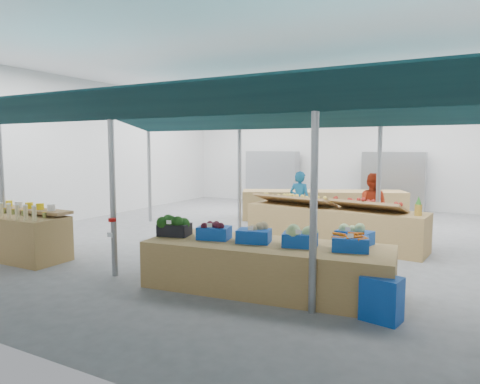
{
  "coord_description": "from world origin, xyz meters",
  "views": [
    {
      "loc": [
        4.24,
        -9.27,
        2.18
      ],
      "look_at": [
        0.14,
        -1.6,
        1.27
      ],
      "focal_mm": 32.0,
      "sensor_mm": 36.0,
      "label": 1
    }
  ],
  "objects": [
    {
      "name": "crate_broccoli",
      "position": [
        -0.01,
        -3.63,
        0.88
      ],
      "size": [
        0.57,
        0.45,
        0.35
      ],
      "rotation": [
        0.0,
        0.0,
        0.22
      ],
      "color": "black",
      "rests_on": "veg_counter"
    },
    {
      "name": "apple_heap_yellow",
      "position": [
        0.71,
        -0.01,
        1.01
      ],
      "size": [
        2.0,
        1.07,
        0.27
      ],
      "rotation": [
        0.0,
        0.0,
        -0.2
      ],
      "color": "#997247",
      "rests_on": "fruit_counter"
    },
    {
      "name": "pole_ribbon",
      "position": [
        -0.43,
        -4.6,
        1.08
      ],
      "size": [
        0.12,
        0.12,
        0.28
      ],
      "color": "#AA0D0B",
      "rests_on": "pole_grid"
    },
    {
      "name": "crate_beets",
      "position": [
        0.71,
        -3.55,
        0.86
      ],
      "size": [
        0.57,
        0.45,
        0.29
      ],
      "rotation": [
        0.0,
        0.0,
        0.22
      ],
      "color": "#0F42A2",
      "rests_on": "veg_counter"
    },
    {
      "name": "veg_counter",
      "position": [
        1.59,
        -3.45,
        0.36
      ],
      "size": [
        3.84,
        1.65,
        0.73
      ],
      "primitive_type": "cube",
      "rotation": [
        0.0,
        0.0,
        0.11
      ],
      "color": "olive",
      "rests_on": "floor"
    },
    {
      "name": "far_counter",
      "position": [
        0.41,
        3.22,
        0.44
      ],
      "size": [
        4.79,
        2.92,
        0.87
      ],
      "primitive_type": "cube",
      "rotation": [
        0.0,
        0.0,
        0.44
      ],
      "color": "olive",
      "rests_on": "floor"
    },
    {
      "name": "vendor_right",
      "position": [
        2.25,
        1.08,
        0.79
      ],
      "size": [
        0.82,
        0.67,
        1.57
      ],
      "primitive_type": "imported",
      "rotation": [
        0.0,
        0.0,
        3.04
      ],
      "color": "red",
      "rests_on": "floor"
    },
    {
      "name": "crate_cabbage",
      "position": [
        2.1,
        -3.39,
        0.88
      ],
      "size": [
        0.57,
        0.45,
        0.35
      ],
      "rotation": [
        0.0,
        0.0,
        0.22
      ],
      "color": "#0F42A2",
      "rests_on": "veg_counter"
    },
    {
      "name": "vendor_left",
      "position": [
        0.45,
        1.08,
        0.79
      ],
      "size": [
        0.61,
        0.43,
        1.57
      ],
      "primitive_type": "imported",
      "rotation": [
        0.0,
        0.0,
        3.04
      ],
      "color": "#165F90",
      "rests_on": "floor"
    },
    {
      "name": "back_shelving_left",
      "position": [
        -2.5,
        6.0,
        1.0
      ],
      "size": [
        2.0,
        0.5,
        2.0
      ],
      "primitive_type": "cube",
      "color": "#B23F33",
      "rests_on": "floor"
    },
    {
      "name": "crate_extra",
      "position": [
        2.77,
        -2.85,
        0.87
      ],
      "size": [
        0.57,
        0.46,
        0.32
      ],
      "rotation": [
        0.0,
        0.0,
        -0.24
      ],
      "color": "#0F42A2",
      "rests_on": "veg_counter"
    },
    {
      "name": "back_shelving_right",
      "position": [
        2.0,
        6.0,
        1.0
      ],
      "size": [
        2.0,
        0.5,
        2.0
      ],
      "primitive_type": "cube",
      "color": "#B23F33",
      "rests_on": "floor"
    },
    {
      "name": "bottle_shelf",
      "position": [
        -3.4,
        -4.02,
        0.46
      ],
      "size": [
        1.94,
        1.18,
        1.14
      ],
      "rotation": [
        0.0,
        0.0,
        0.01
      ],
      "color": "olive",
      "rests_on": "floor"
    },
    {
      "name": "crate_celeriac",
      "position": [
        1.38,
        -3.47,
        0.87
      ],
      "size": [
        0.57,
        0.45,
        0.31
      ],
      "rotation": [
        0.0,
        0.0,
        0.22
      ],
      "color": "#0F42A2",
      "rests_on": "veg_counter"
    },
    {
      "name": "pineapple",
      "position": [
        3.41,
        -0.29,
        1.02
      ],
      "size": [
        0.14,
        0.14,
        0.39
      ],
      "rotation": [
        0.0,
        0.0,
        -0.2
      ],
      "color": "#8C6019",
      "rests_on": "fruit_counter"
    },
    {
      "name": "hall",
      "position": [
        0.0,
        1.44,
        2.65
      ],
      "size": [
        13.0,
        13.0,
        13.0
      ],
      "color": "silver",
      "rests_on": "ground"
    },
    {
      "name": "floor",
      "position": [
        0.0,
        0.0,
        0.0
      ],
      "size": [
        13.0,
        13.0,
        0.0
      ],
      "primitive_type": "plane",
      "color": "slate",
      "rests_on": "ground"
    },
    {
      "name": "crate_stack",
      "position": [
        3.36,
        -3.84,
        0.28
      ],
      "size": [
        0.53,
        0.42,
        0.57
      ],
      "primitive_type": "cube",
      "rotation": [
        0.0,
        0.0,
        -0.2
      ],
      "color": "#0F42A2",
      "rests_on": "floor"
    },
    {
      "name": "apple_heap_red",
      "position": [
        2.43,
        -0.19,
        1.01
      ],
      "size": [
        1.61,
        0.99,
        0.27
      ],
      "rotation": [
        0.0,
        0.0,
        -0.2
      ],
      "color": "#997247",
      "rests_on": "fruit_counter"
    },
    {
      "name": "pole_grid",
      "position": [
        0.75,
        -1.75,
        1.81
      ],
      "size": [
        10.0,
        4.6,
        3.0
      ],
      "color": "gray",
      "rests_on": "floor"
    },
    {
      "name": "awnings",
      "position": [
        0.75,
        -1.75,
        2.78
      ],
      "size": [
        9.5,
        7.08,
        0.3
      ],
      "color": "#0A262D",
      "rests_on": "pole_grid"
    },
    {
      "name": "crate_carrots",
      "position": [
        2.82,
        -3.31,
        0.84
      ],
      "size": [
        0.57,
        0.45,
        0.29
      ],
      "rotation": [
        0.0,
        0.0,
        0.22
      ],
      "color": "#0F42A2",
      "rests_on": "veg_counter"
    },
    {
      "name": "sparrow",
      "position": [
        -0.16,
        -3.77,
        0.97
      ],
      "size": [
        0.12,
        0.09,
        0.11
      ],
      "rotation": [
        0.0,
        0.0,
        0.22
      ],
      "color": "brown",
      "rests_on": "crate_broccoli"
    },
    {
      "name": "fruit_counter",
      "position": [
        1.65,
        -0.02,
        0.42
      ],
      "size": [
        4.01,
        1.33,
        0.84
      ],
      "primitive_type": "cube",
      "rotation": [
        0.0,
        0.0,
        -0.1
      ],
      "color": "olive",
      "rests_on": "floor"
    }
  ]
}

